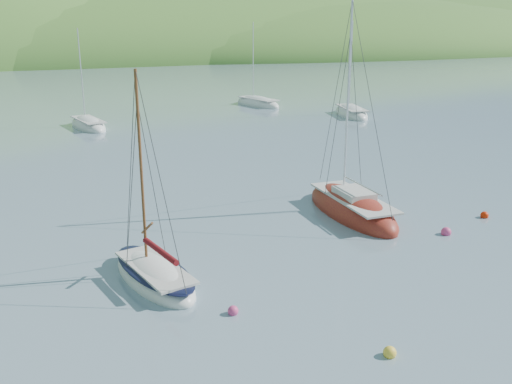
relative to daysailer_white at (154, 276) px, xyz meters
name	(u,v)px	position (x,y,z in m)	size (l,w,h in m)	color
ground	(311,343)	(3.73, -6.56, -0.21)	(700.00, 700.00, 0.00)	slate
shoreline_hills	(11,56)	(-5.93, 165.86, -0.21)	(690.00, 135.00, 56.00)	#3B6D29
daysailer_white	(154,276)	(0.00, 0.00, 0.00)	(3.33, 6.18, 9.01)	white
sloop_red	(352,210)	(11.78, 4.18, 0.02)	(3.12, 8.28, 12.11)	#9B361C
distant_sloop_a	(88,126)	(1.50, 36.33, -0.03)	(3.83, 7.52, 10.24)	white
distant_sloop_b	(258,104)	(22.65, 44.06, -0.03)	(4.62, 8.00, 10.78)	white
distant_sloop_d	(351,114)	(29.24, 32.95, -0.02)	(4.39, 8.10, 10.96)	white
mooring_buoys	(302,258)	(6.42, -0.45, -0.09)	(27.54, 14.51, 0.50)	yellow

